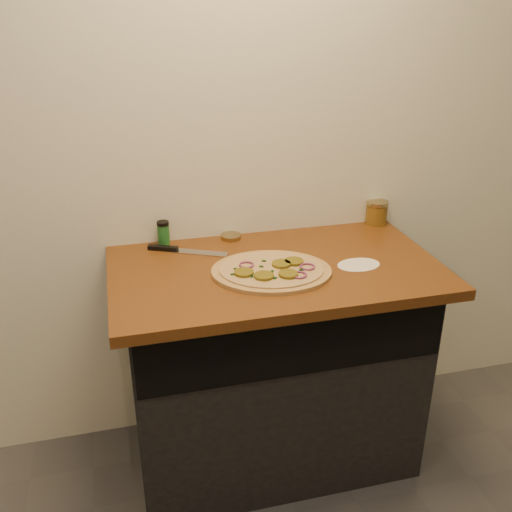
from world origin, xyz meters
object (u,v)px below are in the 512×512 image
object	(u,v)px
chefs_knife	(180,250)
salsa_jar	(377,212)
pizza	(272,271)
spice_shaker	(163,233)

from	to	relation	value
chefs_knife	salsa_jar	size ratio (longest dim) A/B	2.93
pizza	spice_shaker	bearing A→B (deg)	133.81
chefs_knife	spice_shaker	bearing A→B (deg)	120.21
pizza	salsa_jar	distance (m)	0.67
chefs_knife	salsa_jar	distance (m)	0.86
pizza	chefs_knife	distance (m)	0.40
pizza	chefs_knife	size ratio (longest dim) A/B	1.68
salsa_jar	spice_shaker	world-z (taller)	salsa_jar
pizza	spice_shaker	distance (m)	0.50
salsa_jar	chefs_knife	bearing A→B (deg)	-174.00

